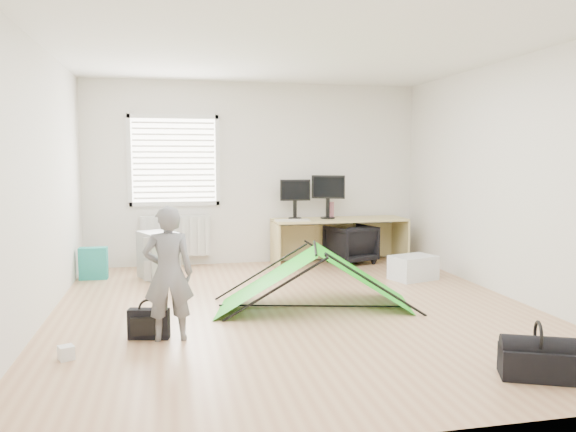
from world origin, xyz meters
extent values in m
plane|color=tan|center=(0.00, 0.00, 0.00)|extent=(5.50, 5.50, 0.00)
cube|color=silver|center=(0.00, 2.75, 1.35)|extent=(5.00, 0.02, 2.70)
cube|color=silver|center=(-1.20, 2.71, 1.55)|extent=(1.20, 0.06, 1.20)
cube|color=silver|center=(-1.20, 2.67, 0.45)|extent=(1.00, 0.12, 0.60)
cube|color=tan|center=(1.21, 2.38, 0.34)|extent=(2.00, 0.66, 0.68)
cube|color=#9B9EA0|center=(-1.44, 1.88, 0.31)|extent=(0.58, 0.65, 0.62)
cube|color=black|center=(0.55, 2.49, 0.90)|extent=(0.45, 0.12, 0.43)
cube|color=black|center=(1.04, 2.43, 0.92)|extent=(0.50, 0.31, 0.47)
cube|color=beige|center=(0.45, 2.22, 0.69)|extent=(0.49, 0.19, 0.02)
cylinder|color=#AA5F6B|center=(1.13, 2.53, 0.80)|extent=(0.07, 0.07, 0.24)
imported|color=black|center=(1.39, 2.38, 0.29)|extent=(0.80, 0.81, 0.58)
imported|color=slate|center=(-1.30, -0.72, 0.59)|extent=(0.44, 0.29, 1.19)
cube|color=silver|center=(1.83, 1.11, 0.16)|extent=(0.65, 0.54, 0.31)
cube|color=teal|center=(-2.27, 2.00, 0.21)|extent=(0.36, 0.17, 0.42)
cube|color=black|center=(-1.48, -0.66, 0.13)|extent=(0.37, 0.19, 0.27)
cube|color=silver|center=(-2.11, -1.05, 0.06)|extent=(0.15, 0.15, 0.11)
cube|color=black|center=(1.30, -2.16, 0.11)|extent=(0.57, 0.44, 0.22)
camera|label=1|loc=(-1.28, -5.62, 1.60)|focal=35.00mm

